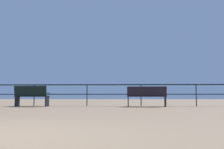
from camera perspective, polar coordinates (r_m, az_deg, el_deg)
name	(u,v)px	position (r m, az deg, el deg)	size (l,w,h in m)	color
pier_railing	(87,90)	(12.27, -5.46, -3.30)	(25.11, 0.05, 1.01)	black
bench_near_left	(31,95)	(12.06, -17.15, -4.30)	(1.49, 0.70, 0.91)	black
bench_near_right	(147,95)	(11.36, 7.57, -4.46)	(1.68, 0.60, 0.87)	black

